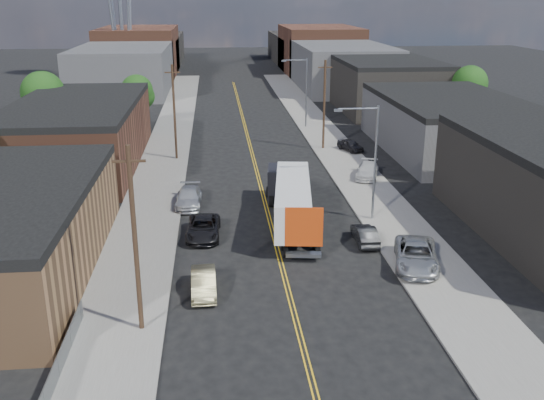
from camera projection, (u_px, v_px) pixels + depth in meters
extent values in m
plane|color=black|center=(246.00, 129.00, 79.70)|extent=(260.00, 260.00, 0.00)
cube|color=gold|center=(253.00, 158.00, 65.57)|extent=(0.32, 120.00, 0.01)
cube|color=slate|center=(165.00, 159.00, 64.68)|extent=(5.00, 140.00, 0.15)
cube|color=slate|center=(339.00, 155.00, 66.41)|extent=(5.00, 140.00, 0.15)
cube|color=#543021|center=(78.00, 136.00, 62.02)|extent=(12.00, 26.00, 6.00)
cube|color=black|center=(75.00, 104.00, 60.96)|extent=(12.00, 26.00, 0.60)
cube|color=navy|center=(494.00, 193.00, 42.23)|extent=(0.30, 20.00, 0.80)
cube|color=#343537|center=(449.00, 127.00, 67.63)|extent=(14.00, 24.00, 5.50)
cube|color=black|center=(451.00, 99.00, 66.65)|extent=(14.00, 24.00, 0.60)
cube|color=black|center=(386.00, 87.00, 91.89)|extent=(14.00, 22.00, 7.00)
cube|color=black|center=(387.00, 61.00, 90.67)|extent=(14.00, 22.00, 0.60)
cube|color=#343537|center=(124.00, 69.00, 109.59)|extent=(16.00, 30.00, 8.00)
cube|color=#343537|center=(342.00, 66.00, 113.22)|extent=(16.00, 30.00, 8.00)
cube|color=#543021|center=(139.00, 51.00, 132.83)|extent=(16.00, 26.00, 10.00)
cube|color=#543021|center=(319.00, 50.00, 136.47)|extent=(16.00, 26.00, 10.00)
cube|color=black|center=(149.00, 50.00, 152.16)|extent=(16.00, 40.00, 7.00)
cube|color=black|center=(306.00, 49.00, 155.80)|extent=(16.00, 40.00, 7.00)
cylinder|color=gray|center=(120.00, 4.00, 120.00)|extent=(0.80, 0.80, 30.00)
cylinder|color=gray|center=(110.00, 4.00, 118.18)|extent=(1.94, 1.94, 29.98)
cylinder|color=gray|center=(128.00, 4.00, 118.50)|extent=(1.94, 1.94, 29.98)
cylinder|color=gray|center=(112.00, 4.00, 121.50)|extent=(1.94, 1.94, 29.98)
cylinder|color=gray|center=(130.00, 4.00, 121.82)|extent=(1.94, 1.94, 29.98)
cylinder|color=gray|center=(375.00, 164.00, 46.00)|extent=(0.18, 0.18, 9.00)
cylinder|color=gray|center=(358.00, 109.00, 44.48)|extent=(3.00, 0.12, 0.12)
cube|color=gray|center=(338.00, 110.00, 44.37)|extent=(0.60, 0.25, 0.18)
cylinder|color=gray|center=(306.00, 94.00, 78.99)|extent=(0.18, 0.18, 9.00)
cylinder|color=gray|center=(295.00, 60.00, 77.47)|extent=(3.00, 0.12, 0.12)
cube|color=gray|center=(284.00, 61.00, 77.36)|extent=(0.60, 0.25, 0.18)
cylinder|color=black|center=(135.00, 242.00, 30.23)|extent=(0.26, 0.26, 10.00)
cube|color=black|center=(129.00, 161.00, 28.87)|extent=(1.60, 0.12, 0.12)
cylinder|color=black|center=(174.00, 113.00, 63.21)|extent=(0.26, 0.26, 10.00)
cube|color=black|center=(172.00, 72.00, 61.86)|extent=(1.60, 0.12, 0.12)
cylinder|color=black|center=(324.00, 106.00, 67.53)|extent=(0.26, 0.26, 10.00)
cube|color=black|center=(325.00, 67.00, 66.18)|extent=(1.60, 0.12, 0.12)
cube|color=slate|center=(43.00, 391.00, 25.02)|extent=(0.05, 16.00, 0.05)
cylinder|color=black|center=(47.00, 123.00, 72.08)|extent=(0.36, 0.36, 4.50)
sphere|color=#123C10|center=(43.00, 93.00, 70.93)|extent=(5.04, 5.04, 5.04)
sphere|color=#123C10|center=(50.00, 100.00, 71.55)|extent=(3.96, 3.96, 3.96)
sphere|color=#123C10|center=(38.00, 99.00, 70.71)|extent=(3.60, 3.60, 3.60)
cylinder|color=black|center=(138.00, 114.00, 79.71)|extent=(0.36, 0.36, 3.75)
sphere|color=#123C10|center=(137.00, 91.00, 78.75)|extent=(4.20, 4.20, 4.20)
sphere|color=#123C10|center=(142.00, 96.00, 79.33)|extent=(3.30, 3.30, 3.30)
sphere|color=#123C10|center=(133.00, 95.00, 78.49)|extent=(3.00, 3.00, 3.00)
cylinder|color=black|center=(467.00, 109.00, 81.75)|extent=(0.36, 0.36, 4.25)
sphere|color=#123C10|center=(470.00, 83.00, 80.66)|extent=(4.76, 4.76, 4.76)
sphere|color=#123C10|center=(472.00, 89.00, 81.27)|extent=(3.74, 3.74, 3.74)
sphere|color=#123C10|center=(467.00, 88.00, 80.43)|extent=(3.40, 3.40, 3.40)
cube|color=silver|center=(293.00, 199.00, 44.56)|extent=(3.86, 11.56, 2.65)
cube|color=#A8340C|center=(304.00, 227.00, 39.21)|extent=(2.47, 0.43, 2.67)
cube|color=gray|center=(303.00, 254.00, 39.83)|extent=(2.39, 0.89, 0.25)
cube|color=black|center=(282.00, 184.00, 51.47)|extent=(2.72, 3.30, 2.93)
cylinder|color=black|center=(300.00, 247.00, 41.17)|extent=(2.56, 1.25, 0.95)
cylinder|color=black|center=(282.00, 195.00, 51.79)|extent=(2.46, 1.23, 0.95)
imported|color=#837C55|center=(204.00, 283.00, 35.55)|extent=(1.55, 4.15, 1.35)
imported|color=black|center=(203.00, 228.00, 43.85)|extent=(2.55, 5.17, 1.41)
imported|color=#B5B8BB|center=(189.00, 198.00, 50.36)|extent=(2.19, 5.07, 1.45)
imported|color=black|center=(365.00, 235.00, 42.78)|extent=(1.47, 3.97, 1.30)
imported|color=#ADB0B2|center=(416.00, 255.00, 38.71)|extent=(4.02, 6.20, 1.59)
imported|color=silver|center=(367.00, 170.00, 57.76)|extent=(3.34, 5.05, 1.36)
imported|color=black|center=(350.00, 145.00, 67.64)|extent=(2.78, 4.04, 1.28)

